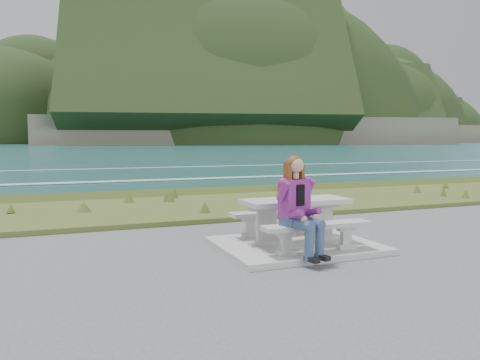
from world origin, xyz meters
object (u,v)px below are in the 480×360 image
Objects in this scene: picnic_table at (296,209)px; bench_landward at (317,230)px; bench_seaward at (277,216)px; seated_woman at (301,220)px.

bench_landward is (0.00, -0.70, -0.23)m from picnic_table.
bench_landward is at bearing -90.00° from picnic_table.
bench_landward and bench_seaward have the same top height.
picnic_table is at bearing 53.89° from seated_woman.
bench_seaward is (0.00, 0.70, -0.23)m from picnic_table.
picnic_table is 1.00× the size of bench_seaward.
bench_landward is 0.43m from seated_woman.
seated_woman is (-0.35, -1.54, 0.21)m from bench_seaward.
bench_landward is 1.00× the size of bench_seaward.
picnic_table reaches higher than bench_seaward.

